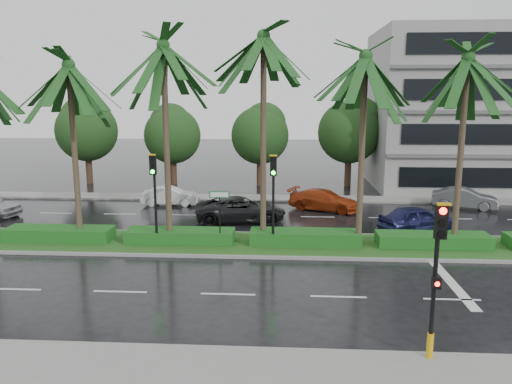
# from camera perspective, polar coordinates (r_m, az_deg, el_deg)

# --- Properties ---
(ground) EXTENTS (120.00, 120.00, 0.00)m
(ground) POSITION_cam_1_polar(r_m,az_deg,el_deg) (23.22, -1.81, -6.86)
(ground) COLOR black
(ground) RESTS_ON ground
(near_sidewalk) EXTENTS (40.00, 2.40, 0.12)m
(near_sidewalk) POSITION_cam_1_polar(r_m,az_deg,el_deg) (13.91, -5.83, -19.58)
(near_sidewalk) COLOR gray
(near_sidewalk) RESTS_ON ground
(far_sidewalk) EXTENTS (40.00, 2.00, 0.12)m
(far_sidewalk) POSITION_cam_1_polar(r_m,az_deg,el_deg) (34.79, -0.03, -0.70)
(far_sidewalk) COLOR gray
(far_sidewalk) RESTS_ON ground
(median) EXTENTS (36.00, 4.00, 0.15)m
(median) POSITION_cam_1_polar(r_m,az_deg,el_deg) (24.14, -1.59, -5.96)
(median) COLOR gray
(median) RESTS_ON ground
(hedge) EXTENTS (35.20, 1.40, 0.60)m
(hedge) POSITION_cam_1_polar(r_m,az_deg,el_deg) (24.04, -1.60, -5.11)
(hedge) COLOR #164D19
(hedge) RESTS_ON median
(lane_markings) EXTENTS (34.00, 13.06, 0.01)m
(lane_markings) POSITION_cam_1_polar(r_m,az_deg,el_deg) (22.74, 5.79, -7.28)
(lane_markings) COLOR silver
(lane_markings) RESTS_ON ground
(palm_row) EXTENTS (26.30, 4.20, 10.39)m
(palm_row) POSITION_cam_1_polar(r_m,az_deg,el_deg) (23.28, -4.85, 13.71)
(palm_row) COLOR #3E3123
(palm_row) RESTS_ON median
(signal_near) EXTENTS (0.34, 0.45, 4.36)m
(signal_near) POSITION_cam_1_polar(r_m,az_deg,el_deg) (14.01, 19.89, -8.93)
(signal_near) COLOR black
(signal_near) RESTS_ON near_sidewalk
(signal_median_left) EXTENTS (0.34, 0.42, 4.36)m
(signal_median_left) POSITION_cam_1_polar(r_m,az_deg,el_deg) (23.47, -11.56, 0.66)
(signal_median_left) COLOR black
(signal_median_left) RESTS_ON median
(signal_median_right) EXTENTS (0.34, 0.42, 4.36)m
(signal_median_right) POSITION_cam_1_polar(r_m,az_deg,el_deg) (22.69, 1.99, 0.53)
(signal_median_right) COLOR black
(signal_median_right) RESTS_ON median
(street_sign) EXTENTS (0.95, 0.09, 2.60)m
(street_sign) POSITION_cam_1_polar(r_m,az_deg,el_deg) (23.23, -4.19, -1.44)
(street_sign) COLOR black
(street_sign) RESTS_ON median
(bg_trees) EXTENTS (33.00, 5.08, 7.34)m
(bg_trees) POSITION_cam_1_polar(r_m,az_deg,el_deg) (39.71, 1.37, 7.20)
(bg_trees) COLOR #3A261A
(bg_trees) RESTS_ON ground
(building) EXTENTS (16.00, 10.00, 12.00)m
(building) POSITION_cam_1_polar(r_m,az_deg,el_deg) (42.73, 24.18, 8.56)
(building) COLOR gray
(building) RESTS_ON ground
(car_white) EXTENTS (1.45, 3.76, 1.22)m
(car_white) POSITION_cam_1_polar(r_m,az_deg,el_deg) (33.27, -9.76, -0.44)
(car_white) COLOR silver
(car_white) RESTS_ON ground
(car_darkgrey) EXTENTS (3.21, 5.47, 1.43)m
(car_darkgrey) POSITION_cam_1_polar(r_m,az_deg,el_deg) (28.49, -1.80, -1.99)
(car_darkgrey) COLOR black
(car_darkgrey) RESTS_ON ground
(car_red) EXTENTS (3.44, 4.84, 1.30)m
(car_red) POSITION_cam_1_polar(r_m,az_deg,el_deg) (31.60, 7.80, -0.91)
(car_red) COLOR #A03411
(car_red) RESTS_ON ground
(car_blue) EXTENTS (3.18, 4.44, 1.40)m
(car_blue) POSITION_cam_1_polar(r_m,az_deg,el_deg) (27.68, 17.90, -2.95)
(car_blue) COLOR #191C4C
(car_blue) RESTS_ON ground
(car_grey) EXTENTS (2.54, 4.20, 1.31)m
(car_grey) POSITION_cam_1_polar(r_m,az_deg,el_deg) (34.54, 22.71, -0.65)
(car_grey) COLOR #5C5E61
(car_grey) RESTS_ON ground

